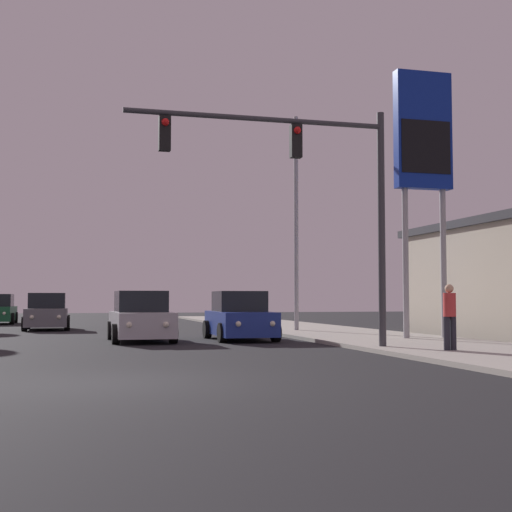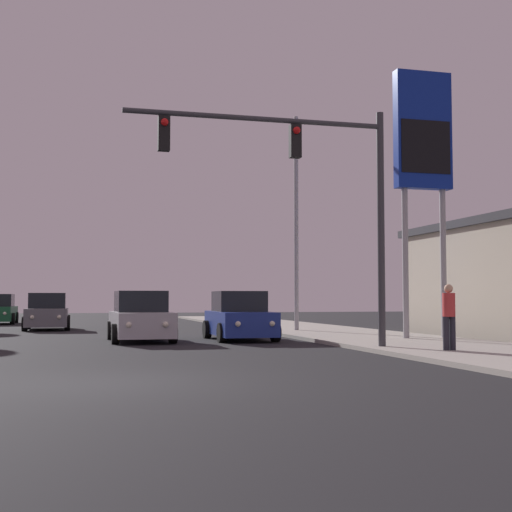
% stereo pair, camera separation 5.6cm
% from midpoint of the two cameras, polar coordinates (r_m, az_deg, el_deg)
% --- Properties ---
extents(ground_plane, '(120.00, 120.00, 0.00)m').
position_cam_midpoint_polar(ground_plane, '(12.44, -11.55, -9.94)').
color(ground_plane, black).
extents(sidewalk_right, '(5.00, 60.00, 0.12)m').
position_cam_midpoint_polar(sidewalk_right, '(24.60, 9.90, -6.56)').
color(sidewalk_right, '#9E998E').
rests_on(sidewalk_right, ground).
extents(car_blue, '(2.04, 4.33, 1.68)m').
position_cam_midpoint_polar(car_blue, '(24.66, -1.37, -4.97)').
color(car_blue, navy).
rests_on(car_blue, ground).
extents(car_grey, '(2.04, 4.32, 1.68)m').
position_cam_midpoint_polar(car_grey, '(34.11, -16.42, -4.40)').
color(car_grey, slate).
rests_on(car_grey, ground).
extents(car_silver, '(2.04, 4.33, 1.68)m').
position_cam_midpoint_polar(car_silver, '(24.16, -9.26, -4.96)').
color(car_silver, '#B7B7BC').
rests_on(car_silver, ground).
extents(traffic_light_mast, '(7.20, 0.36, 6.50)m').
position_cam_midpoint_polar(traffic_light_mast, '(19.46, 4.38, 6.33)').
color(traffic_light_mast, '#38383D').
rests_on(traffic_light_mast, sidewalk_right).
extents(street_lamp, '(1.74, 0.24, 9.00)m').
position_cam_midpoint_polar(street_lamp, '(29.97, 2.94, 3.65)').
color(street_lamp, '#99999E').
rests_on(street_lamp, sidewalk_right).
extents(gas_station_sign, '(2.00, 0.42, 9.00)m').
position_cam_midpoint_polar(gas_station_sign, '(25.03, 13.16, 8.64)').
color(gas_station_sign, '#99999E').
rests_on(gas_station_sign, sidewalk_right).
extents(pedestrian_on_sidewalk, '(0.34, 0.32, 1.67)m').
position_cam_midpoint_polar(pedestrian_on_sidewalk, '(18.76, 15.15, -4.50)').
color(pedestrian_on_sidewalk, '#23232D').
rests_on(pedestrian_on_sidewalk, sidewalk_right).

